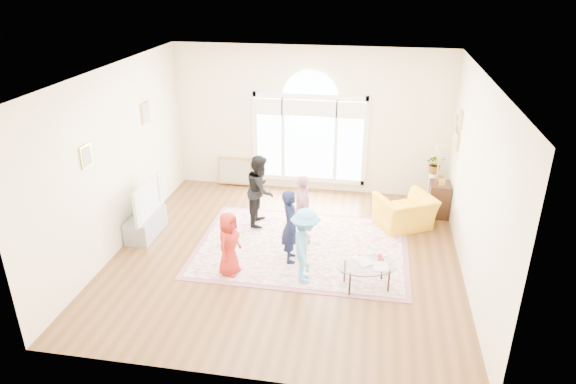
% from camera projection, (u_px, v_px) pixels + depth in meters
% --- Properties ---
extents(ground, '(6.00, 6.00, 0.00)m').
position_uv_depth(ground, '(286.00, 255.00, 9.09)').
color(ground, '#54361A').
rests_on(ground, ground).
extents(room_shell, '(6.00, 6.00, 6.00)m').
position_uv_depth(room_shell, '(309.00, 124.00, 11.00)').
color(room_shell, beige).
rests_on(room_shell, ground).
extents(area_rug, '(3.60, 2.60, 0.02)m').
position_uv_depth(area_rug, '(302.00, 247.00, 9.32)').
color(area_rug, beige).
rests_on(area_rug, ground).
extents(rug_border, '(3.80, 2.80, 0.01)m').
position_uv_depth(rug_border, '(302.00, 247.00, 9.32)').
color(rug_border, '#955666').
rests_on(rug_border, ground).
extents(tv_console, '(0.45, 1.00, 0.42)m').
position_uv_depth(tv_console, '(146.00, 224.00, 9.70)').
color(tv_console, gray).
rests_on(tv_console, ground).
extents(television, '(0.18, 1.15, 0.66)m').
position_uv_depth(television, '(143.00, 198.00, 9.48)').
color(television, black).
rests_on(television, tv_console).
extents(coffee_table, '(1.11, 0.88, 0.54)m').
position_uv_depth(coffee_table, '(367.00, 266.00, 8.01)').
color(coffee_table, silver).
rests_on(coffee_table, ground).
extents(armchair, '(1.31, 1.26, 0.65)m').
position_uv_depth(armchair, '(405.00, 212.00, 9.93)').
color(armchair, yellow).
rests_on(armchair, ground).
extents(side_cabinet, '(0.40, 0.50, 0.70)m').
position_uv_depth(side_cabinet, '(439.00, 199.00, 10.40)').
color(side_cabinet, black).
rests_on(side_cabinet, ground).
extents(floor_lamp, '(0.25, 0.25, 1.51)m').
position_uv_depth(floor_lamp, '(439.00, 156.00, 10.04)').
color(floor_lamp, black).
rests_on(floor_lamp, ground).
extents(plant_pedestal, '(0.20, 0.20, 0.70)m').
position_uv_depth(plant_pedestal, '(432.00, 189.00, 10.90)').
color(plant_pedestal, white).
rests_on(plant_pedestal, ground).
extents(potted_plant, '(0.40, 0.35, 0.43)m').
position_uv_depth(potted_plant, '(436.00, 164.00, 10.67)').
color(potted_plant, '#33722D').
rests_on(potted_plant, plant_pedestal).
extents(leaning_picture, '(0.80, 0.14, 0.62)m').
position_uv_depth(leaning_picture, '(236.00, 185.00, 11.96)').
color(leaning_picture, tan).
rests_on(leaning_picture, ground).
extents(child_red, '(0.46, 0.60, 1.10)m').
position_uv_depth(child_red, '(229.00, 244.00, 8.31)').
color(child_red, '#AF241A').
rests_on(child_red, area_rug).
extents(child_navy, '(0.40, 0.53, 1.30)m').
position_uv_depth(child_navy, '(291.00, 226.00, 8.65)').
color(child_navy, '#111834').
rests_on(child_navy, area_rug).
extents(child_black, '(0.57, 0.71, 1.40)m').
position_uv_depth(child_black, '(261.00, 190.00, 9.91)').
color(child_black, black).
rests_on(child_black, area_rug).
extents(child_pink, '(0.47, 0.81, 1.30)m').
position_uv_depth(child_pink, '(302.00, 210.00, 9.24)').
color(child_pink, '#ECA4B7').
rests_on(child_pink, area_rug).
extents(child_blue, '(0.60, 0.88, 1.26)m').
position_uv_depth(child_blue, '(305.00, 246.00, 8.09)').
color(child_blue, '#5BADE6').
rests_on(child_blue, area_rug).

